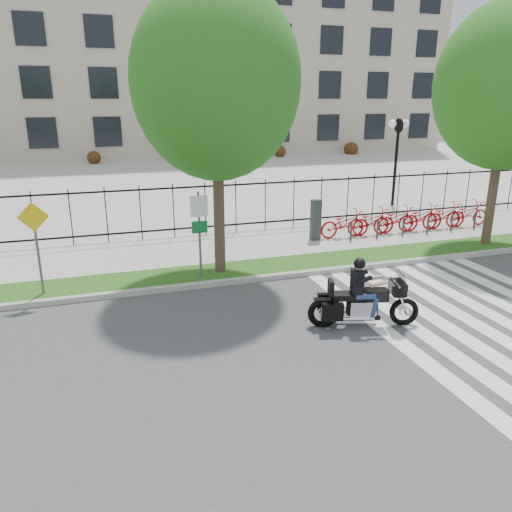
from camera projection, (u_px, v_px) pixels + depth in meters
name	position (u px, v px, depth m)	size (l,w,h in m)	color
ground	(298.00, 346.00, 10.84)	(120.00, 120.00, 0.00)	#3D3C3F
curb	(244.00, 280.00, 14.54)	(60.00, 0.20, 0.15)	#9E9C94
grass_verge	(236.00, 271.00, 15.31)	(60.00, 1.50, 0.15)	#1E5615
sidewalk	(217.00, 249.00, 17.58)	(60.00, 3.50, 0.15)	#A2A097
plaza	(155.00, 177.00, 33.50)	(80.00, 34.00, 0.10)	#A2A097
crosswalk_stripes	(480.00, 317.00, 12.25)	(5.70, 8.00, 0.01)	silver
iron_fence	(205.00, 209.00, 18.84)	(30.00, 0.06, 2.00)	black
office_building	(124.00, 46.00, 48.57)	(60.00, 21.90, 20.15)	#AC9E8B
lamp_post_right	(398.00, 141.00, 23.69)	(1.06, 0.70, 4.25)	black
street_tree_1	(216.00, 82.00, 13.51)	(4.65, 4.65, 8.09)	#3C2A21
street_tree_2	(508.00, 86.00, 16.41)	(4.78, 4.78, 8.13)	#3C2A21
bike_share_station	(407.00, 219.00, 19.38)	(7.86, 0.88, 1.50)	#2D2D33
sign_pole_regulatory	(199.00, 224.00, 14.13)	(0.50, 0.09, 2.50)	#59595B
sign_pole_warning	(36.00, 236.00, 12.87)	(0.78, 0.09, 2.49)	#59595B
motorcycle_rider	(364.00, 299.00, 11.59)	(2.56, 1.17, 2.03)	black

